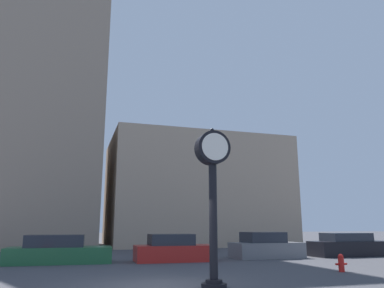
% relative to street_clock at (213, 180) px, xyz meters
% --- Properties ---
extents(ground_plane, '(200.00, 200.00, 0.00)m').
position_rel_street_clock_xyz_m(ground_plane, '(-1.51, 0.53, -3.07)').
color(ground_plane, '#424247').
extents(building_tall_tower, '(10.55, 12.00, 31.19)m').
position_rel_street_clock_xyz_m(building_tall_tower, '(-7.34, 24.53, 12.52)').
color(building_tall_tower, gray).
rests_on(building_tall_tower, ground_plane).
extents(building_storefront_row, '(16.16, 12.00, 9.82)m').
position_rel_street_clock_xyz_m(building_storefront_row, '(7.07, 24.53, 1.84)').
color(building_storefront_row, tan).
rests_on(building_storefront_row, ground_plane).
extents(street_clock, '(1.02, 0.73, 4.67)m').
position_rel_street_clock_xyz_m(street_clock, '(0.00, 0.00, 0.00)').
color(street_clock, black).
rests_on(street_clock, ground_plane).
extents(car_green, '(4.83, 2.12, 1.31)m').
position_rel_street_clock_xyz_m(car_green, '(-4.51, 8.83, -2.52)').
color(car_green, '#236038').
rests_on(car_green, ground_plane).
extents(car_red, '(3.99, 1.89, 1.32)m').
position_rel_street_clock_xyz_m(car_red, '(0.95, 8.26, -2.51)').
color(car_red, red).
rests_on(car_red, ground_plane).
extents(car_grey, '(3.82, 1.92, 1.39)m').
position_rel_street_clock_xyz_m(car_grey, '(6.29, 8.69, -2.48)').
color(car_grey, slate).
rests_on(car_grey, ground_plane).
extents(car_black, '(4.81, 1.81, 1.32)m').
position_rel_street_clock_xyz_m(car_black, '(11.61, 8.40, -2.50)').
color(car_black, black).
rests_on(car_black, ground_plane).
extents(fire_hydrant_far, '(0.50, 0.22, 0.66)m').
position_rel_street_clock_xyz_m(fire_hydrant_far, '(5.99, 2.10, -2.73)').
color(fire_hydrant_far, red).
rests_on(fire_hydrant_far, ground_plane).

